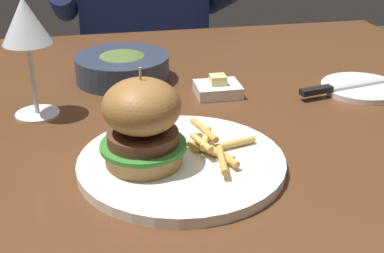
{
  "coord_description": "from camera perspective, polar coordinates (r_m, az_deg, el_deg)",
  "views": [
    {
      "loc": [
        -0.16,
        -0.78,
        1.09
      ],
      "look_at": [
        -0.03,
        -0.15,
        0.78
      ],
      "focal_mm": 50.0,
      "sensor_mm": 36.0,
      "label": 1
    }
  ],
  "objects": [
    {
      "name": "dining_table",
      "position": [
        0.91,
        0.22,
        -3.45
      ],
      "size": [
        1.11,
        0.99,
        0.74
      ],
      "color": "#56331C",
      "rests_on": "ground"
    },
    {
      "name": "main_plate",
      "position": [
        0.7,
        -1.13,
        -3.91
      ],
      "size": [
        0.27,
        0.27,
        0.01
      ],
      "primitive_type": "cylinder",
      "color": "white",
      "rests_on": "dining_table"
    },
    {
      "name": "burger_sandwich",
      "position": [
        0.66,
        -5.32,
        0.42
      ],
      "size": [
        0.11,
        0.11,
        0.13
      ],
      "color": "#B78447",
      "rests_on": "main_plate"
    },
    {
      "name": "fries_pile",
      "position": [
        0.7,
        2.32,
        -2.01
      ],
      "size": [
        0.09,
        0.14,
        0.02
      ],
      "color": "#E0B251",
      "rests_on": "main_plate"
    },
    {
      "name": "wine_glass",
      "position": [
        0.84,
        -17.32,
        10.21
      ],
      "size": [
        0.08,
        0.08,
        0.19
      ],
      "color": "silver",
      "rests_on": "dining_table"
    },
    {
      "name": "bread_plate",
      "position": [
        1.0,
        17.6,
        3.96
      ],
      "size": [
        0.14,
        0.14,
        0.01
      ],
      "primitive_type": "cylinder",
      "color": "white",
      "rests_on": "dining_table"
    },
    {
      "name": "table_knife",
      "position": [
        0.96,
        15.43,
        4.07
      ],
      "size": [
        0.19,
        0.05,
        0.01
      ],
      "color": "silver",
      "rests_on": "bread_plate"
    },
    {
      "name": "butter_dish",
      "position": [
        0.93,
        2.76,
        4.08
      ],
      "size": [
        0.08,
        0.06,
        0.04
      ],
      "color": "white",
      "rests_on": "dining_table"
    },
    {
      "name": "soup_bowl",
      "position": [
        1.0,
        -7.42,
        6.36
      ],
      "size": [
        0.17,
        0.17,
        0.05
      ],
      "color": "#2D384C",
      "rests_on": "dining_table"
    },
    {
      "name": "diner_person",
      "position": [
        1.65,
        -5.06,
        6.66
      ],
      "size": [
        0.51,
        0.36,
        1.18
      ],
      "color": "#282833",
      "rests_on": "ground"
    }
  ]
}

